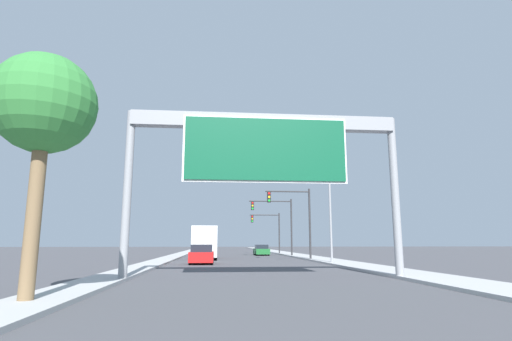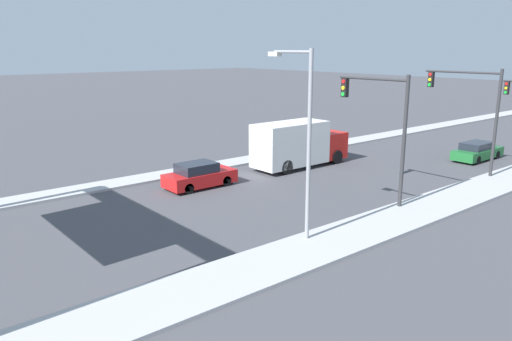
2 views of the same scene
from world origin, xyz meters
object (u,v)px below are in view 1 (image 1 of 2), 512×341
object	(u,v)px
sign_gantry	(265,146)
car_mid_left	(202,255)
traffic_light_near_intersection	(296,212)
street_lamp_right	(326,203)
truck_box_primary	(205,243)
car_far_right	(261,250)
traffic_light_far_intersection	(270,226)
traffic_light_mid_block	(278,217)
palm_tree_foreground	(44,107)

from	to	relation	value
sign_gantry	car_mid_left	bearing A→B (deg)	103.72
traffic_light_near_intersection	street_lamp_right	distance (m)	7.11
car_mid_left	truck_box_primary	xyz separation A→B (m)	(0.00, 8.30, 0.93)
car_far_right	traffic_light_far_intersection	bearing A→B (deg)	71.51
sign_gantry	traffic_light_mid_block	xyz separation A→B (m)	(5.14, 30.14, -1.55)
car_far_right	truck_box_primary	bearing A→B (deg)	-120.07
car_mid_left	traffic_light_far_intersection	distance (m)	27.46
sign_gantry	truck_box_primary	world-z (taller)	sign_gantry
traffic_light_mid_block	palm_tree_foreground	xyz separation A→B (m)	(-12.60, -36.88, 0.97)
traffic_light_mid_block	traffic_light_far_intersection	xyz separation A→B (m)	(0.17, 10.00, -0.71)
sign_gantry	palm_tree_foreground	xyz separation A→B (m)	(-7.47, -6.75, -0.58)
car_far_right	traffic_light_far_intersection	xyz separation A→B (m)	(1.81, 5.41, 3.38)
car_far_right	street_lamp_right	xyz separation A→B (m)	(3.02, -21.60, 4.24)
palm_tree_foreground	street_lamp_right	xyz separation A→B (m)	(13.99, 19.87, -0.82)
traffic_light_near_intersection	traffic_light_far_intersection	distance (m)	20.01
truck_box_primary	street_lamp_right	distance (m)	14.20
traffic_light_mid_block	palm_tree_foreground	distance (m)	38.99
traffic_light_mid_block	traffic_light_near_intersection	bearing A→B (deg)	-88.35
car_far_right	car_mid_left	xyz separation A→B (m)	(-7.00, -20.39, 0.06)
street_lamp_right	car_mid_left	bearing A→B (deg)	173.08
traffic_light_near_intersection	traffic_light_mid_block	size ratio (longest dim) A/B	1.00
traffic_light_near_intersection	car_mid_left	bearing A→B (deg)	-146.98
truck_box_primary	traffic_light_mid_block	world-z (taller)	traffic_light_mid_block
truck_box_primary	car_far_right	bearing A→B (deg)	59.93
truck_box_primary	traffic_light_far_intersection	bearing A→B (deg)	63.28
sign_gantry	street_lamp_right	world-z (taller)	street_lamp_right
palm_tree_foreground	traffic_light_near_intersection	bearing A→B (deg)	64.38
car_far_right	street_lamp_right	distance (m)	22.22
traffic_light_near_intersection	traffic_light_far_intersection	xyz separation A→B (m)	(-0.11, 20.00, -0.62)
car_far_right	car_mid_left	world-z (taller)	car_mid_left
traffic_light_far_intersection	sign_gantry	bearing A→B (deg)	-97.54
car_far_right	traffic_light_mid_block	xyz separation A→B (m)	(1.64, -4.59, 4.09)
sign_gantry	street_lamp_right	size ratio (longest dim) A/B	1.61
car_mid_left	palm_tree_foreground	world-z (taller)	palm_tree_foreground
traffic_light_near_intersection	street_lamp_right	bearing A→B (deg)	-81.09
sign_gantry	traffic_light_near_intersection	size ratio (longest dim) A/B	1.91
car_far_right	palm_tree_foreground	distance (m)	43.20
car_far_right	car_mid_left	size ratio (longest dim) A/B	1.10
car_mid_left	palm_tree_foreground	bearing A→B (deg)	-100.66
car_far_right	palm_tree_foreground	world-z (taller)	palm_tree_foreground
palm_tree_foreground	car_mid_left	bearing A→B (deg)	79.34
traffic_light_mid_block	street_lamp_right	world-z (taller)	street_lamp_right
car_mid_left	traffic_light_mid_block	distance (m)	18.45
sign_gantry	street_lamp_right	bearing A→B (deg)	63.57
traffic_light_near_intersection	traffic_light_far_intersection	bearing A→B (deg)	90.32
traffic_light_near_intersection	street_lamp_right	size ratio (longest dim) A/B	0.84
palm_tree_foreground	street_lamp_right	size ratio (longest dim) A/B	0.89
traffic_light_mid_block	street_lamp_right	size ratio (longest dim) A/B	0.85
traffic_light_mid_block	palm_tree_foreground	size ratio (longest dim) A/B	0.95
traffic_light_near_intersection	sign_gantry	bearing A→B (deg)	-105.07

